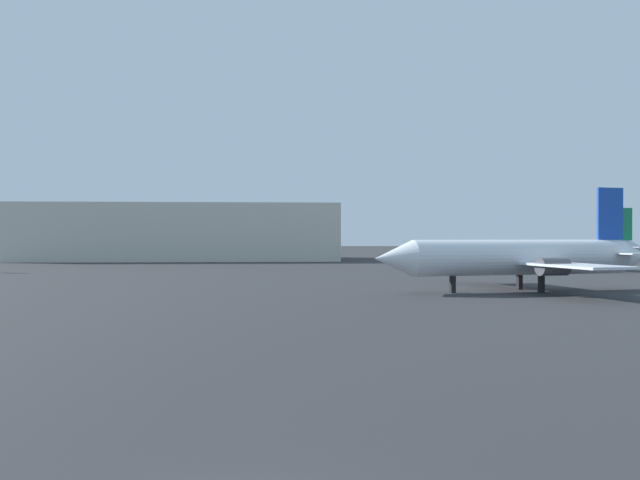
# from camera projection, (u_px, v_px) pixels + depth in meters

# --- Properties ---
(airplane_on_taxiway) EXTENTS (27.13, 22.29, 9.28)m
(airplane_on_taxiway) POSITION_uv_depth(u_px,v_px,m) (522.00, 257.00, 55.59)
(airplane_on_taxiway) COLOR silver
(airplane_on_taxiway) RESTS_ON ground_plane
(airplane_distant) EXTENTS (27.61, 22.77, 9.15)m
(airplane_distant) POSITION_uv_depth(u_px,v_px,m) (571.00, 249.00, 93.03)
(airplane_distant) COLOR #B2BCCC
(airplane_distant) RESTS_ON ground_plane
(terminal_building) EXTENTS (64.02, 26.21, 11.23)m
(terminal_building) POSITION_uv_depth(u_px,v_px,m) (181.00, 233.00, 130.89)
(terminal_building) COLOR beige
(terminal_building) RESTS_ON ground_plane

